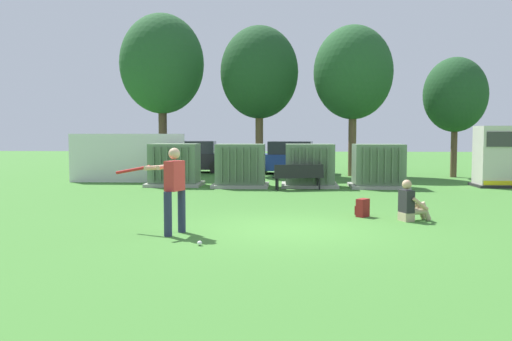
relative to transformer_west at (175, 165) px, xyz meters
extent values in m
plane|color=#3D752D|center=(4.40, -9.24, -0.79)|extent=(96.00, 96.00, 0.00)
cube|color=silver|center=(-2.27, 1.26, 0.21)|extent=(4.80, 0.12, 2.00)
cube|color=#9E9B93|center=(0.00, 0.01, -0.73)|extent=(2.10, 1.70, 0.12)
cube|color=#607A5B|center=(0.00, 0.01, 0.08)|extent=(1.80, 1.40, 1.50)
cube|color=#52684E|center=(-0.64, -0.75, 0.08)|extent=(0.06, 0.12, 1.27)
cube|color=#52684E|center=(-0.38, -0.75, 0.08)|extent=(0.06, 0.12, 1.27)
cube|color=#52684E|center=(-0.13, -0.75, 0.08)|extent=(0.06, 0.12, 1.27)
cube|color=#52684E|center=(0.13, -0.75, 0.08)|extent=(0.06, 0.12, 1.27)
cube|color=#52684E|center=(0.38, -0.75, 0.08)|extent=(0.06, 0.12, 1.27)
cube|color=#52684E|center=(0.64, -0.75, 0.08)|extent=(0.06, 0.12, 1.27)
cube|color=#9E9B93|center=(2.58, -0.30, -0.73)|extent=(2.10, 1.70, 0.12)
cube|color=#607A5B|center=(2.58, -0.30, 0.08)|extent=(1.80, 1.40, 1.50)
cube|color=#52684E|center=(1.95, -1.06, 0.08)|extent=(0.06, 0.12, 1.27)
cube|color=#52684E|center=(2.20, -1.06, 0.08)|extent=(0.06, 0.12, 1.27)
cube|color=#52684E|center=(2.46, -1.06, 0.08)|extent=(0.06, 0.12, 1.27)
cube|color=#52684E|center=(2.71, -1.06, 0.08)|extent=(0.06, 0.12, 1.27)
cube|color=#52684E|center=(2.97, -1.06, 0.08)|extent=(0.06, 0.12, 1.27)
cube|color=#52684E|center=(3.22, -1.06, 0.08)|extent=(0.06, 0.12, 1.27)
cube|color=#9E9B93|center=(5.18, -0.13, -0.73)|extent=(2.10, 1.70, 0.12)
cube|color=#607A5B|center=(5.18, -0.13, 0.08)|extent=(1.80, 1.40, 1.50)
cube|color=#52684E|center=(4.54, -0.89, 0.08)|extent=(0.06, 0.12, 1.27)
cube|color=#52684E|center=(4.80, -0.89, 0.08)|extent=(0.06, 0.12, 1.27)
cube|color=#52684E|center=(5.05, -0.89, 0.08)|extent=(0.06, 0.12, 1.27)
cube|color=#52684E|center=(5.31, -0.89, 0.08)|extent=(0.06, 0.12, 1.27)
cube|color=#52684E|center=(5.56, -0.89, 0.08)|extent=(0.06, 0.12, 1.27)
cube|color=#52684E|center=(5.82, -0.89, 0.08)|extent=(0.06, 0.12, 1.27)
cube|color=#9E9B93|center=(7.73, -0.27, -0.73)|extent=(2.10, 1.70, 0.12)
cube|color=#607A5B|center=(7.73, -0.27, 0.08)|extent=(1.80, 1.40, 1.50)
cube|color=#52684E|center=(7.09, -1.03, 0.08)|extent=(0.06, 0.12, 1.27)
cube|color=#52684E|center=(7.34, -1.03, 0.08)|extent=(0.06, 0.12, 1.27)
cube|color=#52684E|center=(7.60, -1.03, 0.08)|extent=(0.06, 0.12, 1.27)
cube|color=#52684E|center=(7.85, -1.03, 0.08)|extent=(0.06, 0.12, 1.27)
cube|color=#52684E|center=(8.11, -1.03, 0.08)|extent=(0.06, 0.12, 1.27)
cube|color=#52684E|center=(8.36, -1.03, 0.08)|extent=(0.06, 0.12, 1.27)
cube|color=#262626|center=(12.23, 0.26, -0.74)|extent=(1.60, 1.40, 0.10)
cube|color=beige|center=(12.23, 0.26, 0.41)|extent=(1.40, 1.20, 2.20)
cube|color=#383838|center=(12.23, -0.36, 1.02)|extent=(1.19, 0.04, 0.55)
cube|color=yellow|center=(12.23, -0.36, -0.59)|extent=(1.33, 0.04, 0.16)
cube|color=black|center=(4.72, -1.24, -0.34)|extent=(1.84, 0.80, 0.05)
cube|color=black|center=(4.76, -1.41, -0.09)|extent=(1.76, 0.45, 0.44)
cylinder|color=black|center=(3.94, -1.27, -0.58)|extent=(0.06, 0.06, 0.42)
cylinder|color=black|center=(5.43, -0.93, -0.58)|extent=(0.06, 0.06, 0.42)
cylinder|color=black|center=(4.01, -1.54, -0.58)|extent=(0.06, 0.06, 0.42)
cylinder|color=black|center=(5.50, -1.20, -0.58)|extent=(0.06, 0.06, 0.42)
cylinder|color=#282D4C|center=(1.99, -10.17, -0.35)|extent=(0.16, 0.16, 0.88)
cylinder|color=#282D4C|center=(2.18, -9.72, -0.35)|extent=(0.16, 0.16, 0.88)
cube|color=red|center=(2.08, -9.94, 0.39)|extent=(0.38, 0.46, 0.60)
sphere|color=#DBAD89|center=(2.08, -9.94, 0.84)|extent=(0.23, 0.23, 0.23)
cylinder|color=#DBAD89|center=(1.70, -9.88, 0.55)|extent=(0.43, 0.46, 0.09)
cylinder|color=#DBAD89|center=(1.77, -9.71, 0.55)|extent=(0.12, 0.55, 0.09)
cylinder|color=red|center=(1.11, -9.53, 0.48)|extent=(0.81, 0.39, 0.21)
sphere|color=red|center=(1.50, -9.70, 0.55)|extent=(0.08, 0.08, 0.08)
sphere|color=white|center=(2.75, -11.02, -0.74)|extent=(0.09, 0.09, 0.09)
cube|color=tan|center=(7.09, -8.02, -0.69)|extent=(0.35, 0.40, 0.20)
cube|color=#262628|center=(7.09, -8.02, -0.33)|extent=(0.33, 0.41, 0.52)
sphere|color=tan|center=(7.09, -8.02, 0.06)|extent=(0.22, 0.22, 0.22)
cylinder|color=tan|center=(7.26, -7.84, -0.57)|extent=(0.47, 0.28, 0.13)
cylinder|color=tan|center=(7.47, -7.76, -0.56)|extent=(0.32, 0.22, 0.46)
cylinder|color=tan|center=(7.34, -8.03, -0.57)|extent=(0.47, 0.28, 0.13)
cylinder|color=tan|center=(7.55, -7.95, -0.56)|extent=(0.32, 0.22, 0.46)
cylinder|color=tan|center=(7.21, -7.72, -0.37)|extent=(0.42, 0.22, 0.32)
cylinder|color=tan|center=(7.38, -8.15, -0.37)|extent=(0.42, 0.22, 0.32)
cube|color=maroon|center=(6.17, -7.44, -0.57)|extent=(0.36, 0.37, 0.44)
cube|color=maroon|center=(6.07, -7.36, -0.63)|extent=(0.19, 0.21, 0.22)
cylinder|color=#4C3828|center=(-1.86, 6.11, 0.89)|extent=(0.41, 0.41, 3.36)
ellipsoid|color=#235128|center=(-1.86, 6.11, 4.66)|extent=(4.14, 4.14, 4.91)
cylinder|color=brown|center=(2.97, 5.94, 0.75)|extent=(0.38, 0.38, 3.07)
ellipsoid|color=#1E4723|center=(2.97, 5.94, 4.19)|extent=(3.78, 3.78, 4.49)
cylinder|color=brown|center=(7.41, 5.17, 0.71)|extent=(0.37, 0.37, 3.00)
ellipsoid|color=#235128|center=(7.41, 5.17, 4.08)|extent=(3.70, 3.70, 4.39)
cylinder|color=brown|center=(12.01, 4.76, 0.38)|extent=(0.29, 0.29, 2.33)
ellipsoid|color=#1E4723|center=(12.01, 4.76, 2.99)|extent=(2.87, 2.87, 3.41)
cube|color=black|center=(-0.59, 7.13, -0.21)|extent=(4.27, 1.88, 0.80)
cube|color=#262B33|center=(-0.44, 7.13, 0.51)|extent=(2.17, 1.65, 0.64)
cylinder|color=black|center=(-1.86, 6.22, -0.47)|extent=(0.65, 0.25, 0.64)
cylinder|color=black|center=(-1.93, 7.92, -0.47)|extent=(0.65, 0.25, 0.64)
cylinder|color=black|center=(0.74, 6.34, -0.47)|extent=(0.65, 0.25, 0.64)
cylinder|color=black|center=(0.67, 8.03, -0.47)|extent=(0.65, 0.25, 0.64)
cube|color=navy|center=(4.36, 6.36, -0.21)|extent=(4.37, 2.18, 0.80)
cube|color=#262B33|center=(4.51, 6.34, 0.51)|extent=(2.27, 1.80, 0.64)
cylinder|color=black|center=(2.97, 5.67, -0.47)|extent=(0.66, 0.29, 0.64)
cylinder|color=black|center=(3.17, 7.36, -0.47)|extent=(0.66, 0.29, 0.64)
cylinder|color=black|center=(5.56, 5.37, -0.47)|extent=(0.66, 0.29, 0.64)
cylinder|color=black|center=(5.76, 7.05, -0.47)|extent=(0.66, 0.29, 0.64)
camera|label=1|loc=(4.32, -20.60, 1.25)|focal=37.95mm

